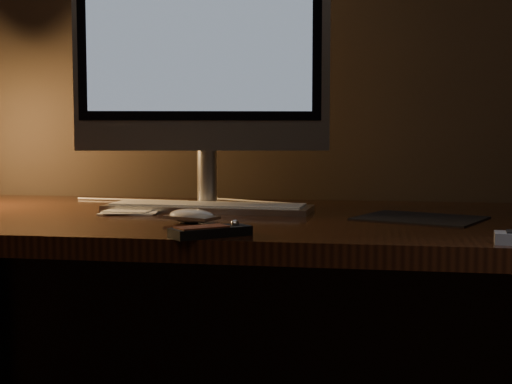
% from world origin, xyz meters
% --- Properties ---
extents(desk, '(1.60, 0.75, 0.75)m').
position_xyz_m(desk, '(0.00, 1.93, 0.62)').
color(desk, black).
rests_on(desk, ground).
extents(monitor, '(0.58, 0.21, 0.62)m').
position_xyz_m(monitor, '(-0.08, 1.96, 1.11)').
color(monitor, silver).
rests_on(monitor, desk).
extents(keyboard, '(0.48, 0.15, 0.02)m').
position_xyz_m(keyboard, '(-0.06, 1.92, 0.76)').
color(keyboard, silver).
rests_on(keyboard, desk).
extents(mousepad, '(0.29, 0.27, 0.00)m').
position_xyz_m(mousepad, '(0.41, 1.85, 0.75)').
color(mousepad, black).
rests_on(mousepad, desk).
extents(mouse, '(0.12, 0.09, 0.02)m').
position_xyz_m(mouse, '(-0.04, 1.70, 0.76)').
color(mouse, white).
rests_on(mouse, desk).
extents(media_remote, '(0.14, 0.13, 0.03)m').
position_xyz_m(media_remote, '(0.04, 1.52, 0.76)').
color(media_remote, black).
rests_on(media_remote, desk).
extents(papers, '(0.13, 0.09, 0.01)m').
position_xyz_m(papers, '(-0.22, 1.84, 0.75)').
color(papers, white).
rests_on(papers, desk).
extents(cable, '(0.58, 0.19, 0.01)m').
position_xyz_m(cable, '(-0.15, 2.12, 0.75)').
color(cable, white).
rests_on(cable, desk).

